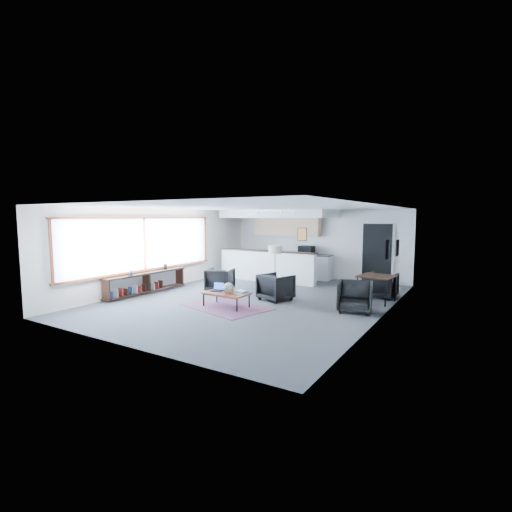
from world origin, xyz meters
The scene contains 21 objects.
room centered at (0.00, 0.00, 1.30)m, with size 7.02×9.02×2.62m.
window centered at (-3.46, -0.90, 1.46)m, with size 0.10×5.95×1.66m.
console centered at (-3.30, -1.05, 0.33)m, with size 0.35×3.00×0.80m.
kitchenette centered at (-1.20, 3.71, 1.38)m, with size 4.20×1.96×2.60m.
doorway centered at (2.30, 4.42, 1.07)m, with size 1.10×0.12×2.15m.
track_light centered at (-0.59, 2.20, 2.53)m, with size 1.60×0.07×0.15m.
wall_art_lower centered at (3.47, 0.40, 1.55)m, with size 0.03×0.38×0.48m.
wall_art_upper centered at (3.47, 1.70, 1.50)m, with size 0.03×0.34×0.44m.
kilim_rug centered at (-0.17, -1.16, 0.01)m, with size 2.44×1.95×0.01m.
coffee_table centered at (-0.17, -1.16, 0.35)m, with size 1.18×0.66×0.38m.
laptop centered at (-0.51, -1.07, 0.44)m, with size 0.34×0.30×0.22m.
ceramic_pot centered at (-0.07, -1.20, 0.52)m, with size 0.27×0.27×0.27m.
book_stack centered at (0.26, -1.10, 0.42)m, with size 0.34×0.29×0.09m.
coaster centered at (-0.01, -1.35, 0.38)m, with size 0.12×0.12×0.01m.
armchair_left centered at (-1.54, 0.40, 0.40)m, with size 0.78×0.73×0.80m, color black.
armchair_right centered at (0.55, 0.20, 0.41)m, with size 0.80×0.75×0.82m, color black.
floor_lamp centered at (-0.18, 1.49, 1.25)m, with size 0.44×0.44×1.44m.
dining_table centered at (3.00, 1.46, 0.67)m, with size 0.95×0.95×0.73m.
dining_chair_near centered at (2.82, 0.09, 0.36)m, with size 0.69×0.65×0.71m, color black.
dining_chair_far centered at (3.00, 2.12, 0.34)m, with size 0.67×0.63×0.69m, color black.
microwave centered at (-0.27, 4.15, 1.12)m, with size 0.56×0.31×0.38m, color black.
Camera 1 is at (5.41, -8.81, 2.33)m, focal length 26.00 mm.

